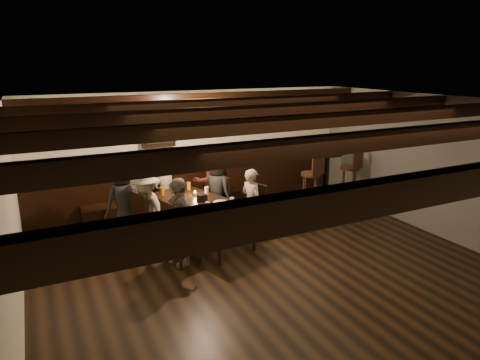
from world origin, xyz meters
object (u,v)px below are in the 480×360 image
person_bench_centre (165,194)px  high_top_table (325,171)px  chair_right_far (250,221)px  person_left_near (147,209)px  chair_right_near (216,209)px  person_bench_right (208,180)px  person_bench_left (124,202)px  person_right_far (252,203)px  dining_table (201,204)px  chair_left_far (182,244)px  bar_stool_right (349,186)px  bar_stool_left (310,193)px  person_right_near (217,190)px  chair_left_near (150,229)px  person_left_far (180,222)px

person_bench_centre → high_top_table: (3.20, -0.54, 0.18)m
chair_right_far → person_left_near: person_left_near is taller
chair_right_near → person_bench_right: size_ratio=0.63×
person_bench_left → person_left_near: person_bench_left is taller
person_bench_centre → person_right_far: person_right_far is taller
dining_table → chair_left_far: (-0.55, -0.64, -0.35)m
person_bench_centre → person_right_far: size_ratio=0.99×
person_bench_centre → bar_stool_right: size_ratio=0.99×
person_bench_centre → bar_stool_left: size_ratio=0.99×
chair_right_far → person_right_far: person_right_far is taller
person_bench_centre → person_right_far: 1.68m
person_right_near → dining_table: bearing=121.0°
chair_left_near → chair_left_far: chair_left_far is taller
person_bench_right → bar_stool_right: (2.80, -0.82, -0.26)m
person_left_near → high_top_table: bearing=76.6°
person_bench_centre → bar_stool_left: bar_stool_left is taller
dining_table → chair_right_far: bearing=-32.0°
person_left_far → person_right_far: bearing=90.0°
person_bench_centre → person_left_near: (-0.54, -0.80, 0.04)m
bar_stool_left → person_bench_left: bearing=161.6°
dining_table → person_right_far: 0.88m
chair_right_far → person_right_near: person_right_near is taller
dining_table → person_bench_centre: 1.05m
chair_right_far → person_bench_right: person_bench_right is taller
chair_left_near → person_bench_left: person_bench_left is taller
person_left_far → person_right_near: person_left_far is taller
dining_table → chair_left_far: 0.92m
person_bench_left → person_left_far: size_ratio=1.01×
dining_table → chair_right_near: chair_right_near is taller
chair_left_near → chair_right_far: size_ratio=1.00×
chair_left_far → person_bench_centre: (0.24, 1.65, 0.30)m
chair_left_near → bar_stool_right: 4.22m
person_bench_right → high_top_table: (2.30, -0.66, 0.07)m
chair_right_far → high_top_table: 2.23m
chair_right_near → person_right_far: person_right_far is taller
person_left_far → person_bench_left: bearing=-173.7°
person_bench_left → person_right_far: 2.13m
chair_left_near → person_bench_left: (-0.31, 0.38, 0.39)m
person_bench_right → person_left_far: bearing=39.3°
chair_left_near → person_left_near: 0.35m
person_right_near → bar_stool_right: size_ratio=1.06×
person_right_near → bar_stool_right: (2.81, -0.34, -0.19)m
person_right_far → person_bench_centre: bearing=26.6°
dining_table → person_bench_left: size_ratio=1.52×
high_top_table → chair_left_near: bearing=-176.1°
chair_left_far → person_left_far: size_ratio=0.74×
person_left_near → bar_stool_right: 4.25m
dining_table → chair_left_far: chair_left_far is taller
person_left_near → person_right_far: person_left_near is taller
chair_right_near → person_bench_right: (0.04, 0.48, 0.44)m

